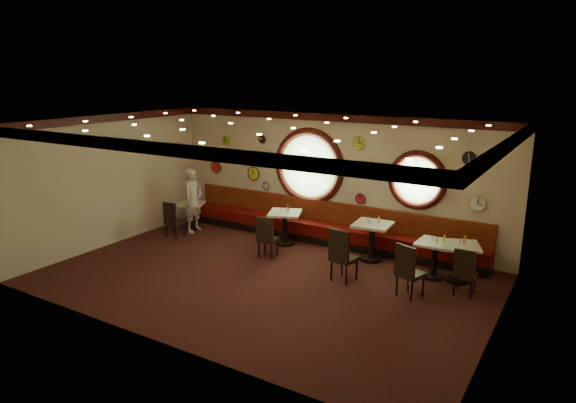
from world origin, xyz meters
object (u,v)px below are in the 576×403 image
object	(u,v)px
condiment_b_salt	(282,210)
table_b	(285,224)
condiment_c_salt	(369,219)
condiment_b_bottle	(288,209)
condiment_e_salt	(460,241)
waiter	(193,200)
condiment_d_bottle	(444,239)
chair_c	(342,252)
condiment_c_bottle	(379,219)
condiment_a_pepper	(191,202)
condiment_a_bottle	(195,199)
chair_e	(465,269)
table_a	(191,213)
table_c	(372,237)
chair_a	(172,218)
chair_d	(408,267)
table_e	(460,258)
chair_b	(266,234)
condiment_b_pepper	(286,210)
table_d	(435,255)
condiment_e_bottle	(465,240)
condiment_a_salt	(190,201)
condiment_d_salt	(432,238)
condiment_e_pepper	(463,242)
condiment_d_pepper	(437,241)
condiment_c_pepper	(370,222)

from	to	relation	value
condiment_b_salt	table_b	bearing A→B (deg)	-0.29
condiment_c_salt	condiment_b_bottle	size ratio (longest dim) A/B	0.68
condiment_e_salt	condiment_b_salt	bearing A→B (deg)	179.03
condiment_b_salt	waiter	distance (m)	2.58
condiment_d_bottle	condiment_e_salt	bearing A→B (deg)	16.84
chair_c	condiment_c_bottle	distance (m)	1.65
condiment_c_salt	condiment_a_pepper	size ratio (longest dim) A/B	1.26
condiment_a_bottle	condiment_c_bottle	world-z (taller)	condiment_c_bottle
chair_e	table_a	bearing A→B (deg)	176.17
table_c	condiment_c_salt	distance (m)	0.41
table_a	chair_a	distance (m)	0.86
chair_c	chair_d	size ratio (longest dim) A/B	1.07
condiment_b_bottle	table_b	bearing A→B (deg)	-133.08
table_a	table_e	bearing A→B (deg)	0.56
table_c	chair_b	distance (m)	2.40
table_e	condiment_b_pepper	size ratio (longest dim) A/B	8.73
table_d	chair_e	bearing A→B (deg)	-38.45
condiment_e_bottle	waiter	distance (m)	6.98
chair_b	table_c	bearing A→B (deg)	19.37
condiment_c_salt	condiment_e_salt	size ratio (longest dim) A/B	1.13
chair_a	table_b	bearing A→B (deg)	18.56
condiment_a_salt	condiment_d_salt	world-z (taller)	condiment_d_salt
table_d	condiment_e_pepper	size ratio (longest dim) A/B	7.69
table_c	table_e	distance (m)	2.01
chair_e	condiment_c_salt	size ratio (longest dim) A/B	5.32
condiment_a_bottle	condiment_e_pepper	world-z (taller)	condiment_e_pepper
condiment_d_salt	condiment_d_pepper	distance (m)	0.18
condiment_a_salt	condiment_c_pepper	world-z (taller)	condiment_c_pepper
chair_e	condiment_e_bottle	world-z (taller)	condiment_e_bottle
chair_d	condiment_e_bottle	bearing A→B (deg)	82.10
table_a	table_d	world-z (taller)	table_d
condiment_c_salt	condiment_c_bottle	world-z (taller)	condiment_c_bottle
table_c	condiment_b_pepper	xyz separation A→B (m)	(-2.25, -0.06, 0.34)
chair_d	condiment_a_pepper	world-z (taller)	chair_d
condiment_a_salt	chair_e	bearing A→B (deg)	-4.71
table_c	condiment_d_pepper	size ratio (longest dim) A/B	7.72
table_e	chair_d	distance (m)	1.44
condiment_b_pepper	condiment_b_salt	bearing A→B (deg)	-174.61
chair_a	condiment_d_salt	xyz separation A→B (m)	(6.43, 0.92, 0.29)
table_a	condiment_e_bottle	size ratio (longest dim) A/B	5.02
condiment_b_bottle	chair_d	bearing A→B (deg)	-22.79
condiment_b_pepper	waiter	xyz separation A→B (m)	(-2.68, -0.36, -0.03)
condiment_c_bottle	condiment_e_salt	distance (m)	1.89
condiment_b_pepper	condiment_c_bottle	xyz separation A→B (m)	(2.34, 0.20, 0.06)
condiment_b_salt	condiment_c_bottle	size ratio (longest dim) A/B	0.62
chair_e	table_d	bearing A→B (deg)	142.10
condiment_d_salt	condiment_b_pepper	size ratio (longest dim) A/B	0.96
condiment_c_pepper	condiment_d_bottle	size ratio (longest dim) A/B	0.60
table_d	table_c	bearing A→B (deg)	169.56
chair_e	condiment_e_salt	distance (m)	0.83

